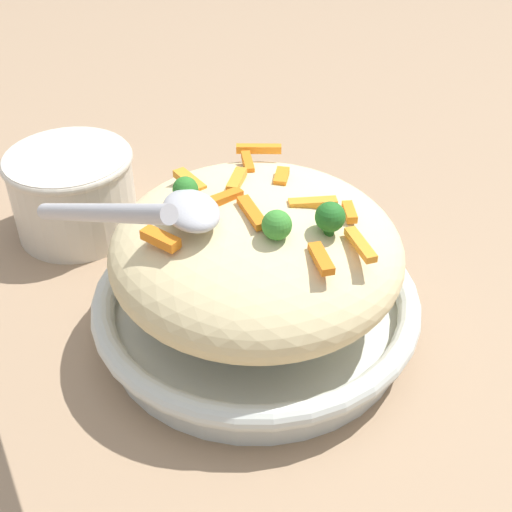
{
  "coord_description": "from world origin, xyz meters",
  "views": [
    {
      "loc": [
        -0.39,
        0.21,
        0.42
      ],
      "look_at": [
        0.0,
        0.0,
        0.08
      ],
      "focal_mm": 47.73,
      "sensor_mm": 36.0,
      "label": 1
    }
  ],
  "objects": [
    {
      "name": "carrot_piece_11",
      "position": [
        -0.04,
        -0.06,
        0.13
      ],
      "size": [
        0.03,
        0.02,
        0.01
      ],
      "primitive_type": "cube",
      "rotation": [
        0.0,
        0.0,
        2.74
      ],
      "color": "orange",
      "rests_on": "pasta_mound"
    },
    {
      "name": "carrot_piece_9",
      "position": [
        0.03,
        -0.04,
        0.13
      ],
      "size": [
        0.03,
        0.02,
        0.01
      ],
      "primitive_type": "cube",
      "rotation": [
        0.0,
        0.0,
        2.5
      ],
      "color": "orange",
      "rests_on": "pasta_mound"
    },
    {
      "name": "carrot_piece_3",
      "position": [
        0.06,
        0.03,
        0.13
      ],
      "size": [
        0.04,
        0.02,
        0.01
      ],
      "primitive_type": "cube",
      "rotation": [
        0.0,
        0.0,
        3.28
      ],
      "color": "orange",
      "rests_on": "pasta_mound"
    },
    {
      "name": "carrot_piece_7",
      "position": [
        0.06,
        -0.03,
        0.13
      ],
      "size": [
        0.03,
        0.02,
        0.01
      ],
      "primitive_type": "cube",
      "rotation": [
        0.0,
        0.0,
        5.95
      ],
      "color": "orange",
      "rests_on": "pasta_mound"
    },
    {
      "name": "carrot_piece_10",
      "position": [
        -0.08,
        -0.01,
        0.13
      ],
      "size": [
        0.03,
        0.02,
        0.01
      ],
      "primitive_type": "cube",
      "rotation": [
        0.0,
        0.0,
        6.05
      ],
      "color": "orange",
      "rests_on": "pasta_mound"
    },
    {
      "name": "broccoli_floret_2",
      "position": [
        -0.05,
        -0.03,
        0.14
      ],
      "size": [
        0.02,
        0.02,
        0.03
      ],
      "color": "#205B1C",
      "rests_on": "pasta_mound"
    },
    {
      "name": "pasta_mound",
      "position": [
        0.0,
        0.0,
        0.09
      ],
      "size": [
        0.24,
        0.24,
        0.09
      ],
      "primitive_type": "ellipsoid",
      "color": "beige",
      "rests_on": "serving_bowl"
    },
    {
      "name": "broccoli_floret_0",
      "position": [
        -0.04,
        0.01,
        0.14
      ],
      "size": [
        0.02,
        0.02,
        0.02
      ],
      "color": "#377928",
      "rests_on": "pasta_mound"
    },
    {
      "name": "serving_bowl",
      "position": [
        0.0,
        0.0,
        0.02
      ],
      "size": [
        0.28,
        0.28,
        0.04
      ],
      "color": "silver",
      "rests_on": "ground_plane"
    },
    {
      "name": "carrot_piece_2",
      "position": [
        -0.08,
        -0.04,
        0.13
      ],
      "size": [
        0.04,
        0.01,
        0.01
      ],
      "primitive_type": "cube",
      "rotation": [
        0.0,
        0.0,
        2.98
      ],
      "color": "orange",
      "rests_on": "pasta_mound"
    },
    {
      "name": "ground_plane",
      "position": [
        0.0,
        0.0,
        0.0
      ],
      "size": [
        2.4,
        2.4,
        0.0
      ],
      "primitive_type": "plane",
      "color": "#9E7F60"
    },
    {
      "name": "carrot_piece_0",
      "position": [
        0.08,
        -0.05,
        0.13
      ],
      "size": [
        0.03,
        0.04,
        0.01
      ],
      "primitive_type": "cube",
      "rotation": [
        0.0,
        0.0,
        4.22
      ],
      "color": "orange",
      "rests_on": "pasta_mound"
    },
    {
      "name": "carrot_piece_5",
      "position": [
        -0.01,
        0.08,
        0.13
      ],
      "size": [
        0.03,
        0.02,
        0.01
      ],
      "primitive_type": "cube",
      "rotation": [
        0.0,
        0.0,
        0.46
      ],
      "color": "orange",
      "rests_on": "pasta_mound"
    },
    {
      "name": "carrot_piece_6",
      "position": [
        -0.02,
        -0.04,
        0.13
      ],
      "size": [
        0.02,
        0.04,
        0.01
      ],
      "primitive_type": "cube",
      "rotation": [
        0.0,
        0.0,
        4.34
      ],
      "color": "orange",
      "rests_on": "pasta_mound"
    },
    {
      "name": "broccoli_floret_1",
      "position": [
        0.03,
        0.05,
        0.14
      ],
      "size": [
        0.02,
        0.02,
        0.03
      ],
      "color": "#296820",
      "rests_on": "pasta_mound"
    },
    {
      "name": "carrot_piece_1",
      "position": [
        -0.01,
        0.01,
        0.13
      ],
      "size": [
        0.04,
        0.01,
        0.01
      ],
      "primitive_type": "cube",
      "rotation": [
        0.0,
        0.0,
        3.04
      ],
      "color": "orange",
      "rests_on": "pasta_mound"
    },
    {
      "name": "companion_bowl",
      "position": [
        0.22,
        0.1,
        0.05
      ],
      "size": [
        0.13,
        0.13,
        0.09
      ],
      "color": "beige",
      "rests_on": "ground_plane"
    },
    {
      "name": "serving_spoon",
      "position": [
        -0.01,
        0.08,
        0.15
      ],
      "size": [
        0.16,
        0.12,
        0.09
      ],
      "color": "#B7B7BC",
      "rests_on": "pasta_mound"
    },
    {
      "name": "carrot_piece_8",
      "position": [
        0.01,
        0.02,
        0.13
      ],
      "size": [
        0.01,
        0.04,
        0.01
      ],
      "primitive_type": "cube",
      "rotation": [
        0.0,
        0.0,
        4.85
      ],
      "color": "orange",
      "rests_on": "pasta_mound"
    },
    {
      "name": "carrot_piece_4",
      "position": [
        0.03,
        0.0,
        0.13
      ],
      "size": [
        0.03,
        0.03,
        0.01
      ],
      "primitive_type": "cube",
      "rotation": [
        0.0,
        0.0,
        2.43
      ],
      "color": "orange",
      "rests_on": "pasta_mound"
    }
  ]
}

